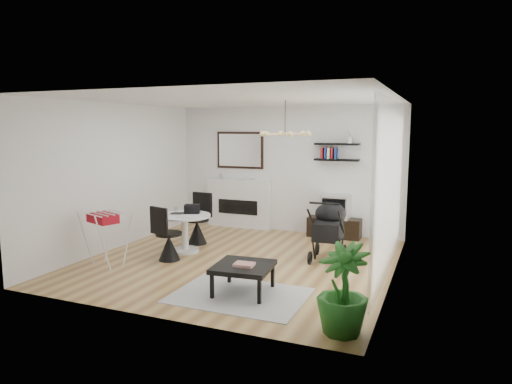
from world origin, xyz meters
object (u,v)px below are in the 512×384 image
at_px(crt_tv, 336,206).
at_px(potted_plant, 343,289).
at_px(dining_table, 185,227).
at_px(drying_rack, 107,237).
at_px(tv_console, 334,228).
at_px(coffee_table, 243,268).
at_px(stroller, 329,233).
at_px(fireplace, 239,198).

distance_m(crt_tv, potted_plant, 4.50).
relative_size(dining_table, drying_rack, 1.05).
height_order(tv_console, coffee_table, tv_console).
distance_m(tv_console, potted_plant, 4.51).
distance_m(drying_rack, potted_plant, 4.21).
height_order(drying_rack, coffee_table, drying_rack).
relative_size(crt_tv, stroller, 0.52).
distance_m(drying_rack, stroller, 3.71).
height_order(tv_console, drying_rack, drying_rack).
bearing_deg(stroller, coffee_table, -112.51).
bearing_deg(stroller, crt_tv, 94.79).
height_order(crt_tv, dining_table, crt_tv).
distance_m(tv_console, drying_rack, 4.52).
height_order(fireplace, dining_table, fireplace).
height_order(tv_console, stroller, stroller).
bearing_deg(crt_tv, dining_table, -137.02).
height_order(tv_console, dining_table, dining_table).
distance_m(drying_rack, coffee_table, 2.59).
xyz_separation_m(crt_tv, potted_plant, (1.05, -4.37, -0.14)).
bearing_deg(tv_console, coffee_table, -96.75).
height_order(stroller, potted_plant, stroller).
bearing_deg(drying_rack, tv_console, 68.21).
xyz_separation_m(crt_tv, drying_rack, (-3.03, -3.36, -0.18)).
relative_size(tv_console, crt_tv, 1.93).
xyz_separation_m(stroller, coffee_table, (-0.70, -2.04, -0.11)).
bearing_deg(stroller, drying_rack, -155.62).
relative_size(dining_table, coffee_table, 1.14).
height_order(tv_console, crt_tv, crt_tv).
distance_m(dining_table, stroller, 2.59).
xyz_separation_m(drying_rack, potted_plant, (4.08, -1.02, 0.03)).
bearing_deg(crt_tv, potted_plant, -76.52).
height_order(coffee_table, potted_plant, potted_plant).
distance_m(dining_table, coffee_table, 2.38).
bearing_deg(coffee_table, tv_console, 83.25).
xyz_separation_m(dining_table, coffee_table, (1.84, -1.52, -0.09)).
bearing_deg(dining_table, potted_plant, -33.74).
bearing_deg(crt_tv, stroller, -81.57).
height_order(crt_tv, coffee_table, crt_tv).
bearing_deg(potted_plant, crt_tv, 103.48).
bearing_deg(fireplace, stroller, -35.10).
bearing_deg(tv_console, dining_table, -136.66).
bearing_deg(crt_tv, tv_console, 172.54).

